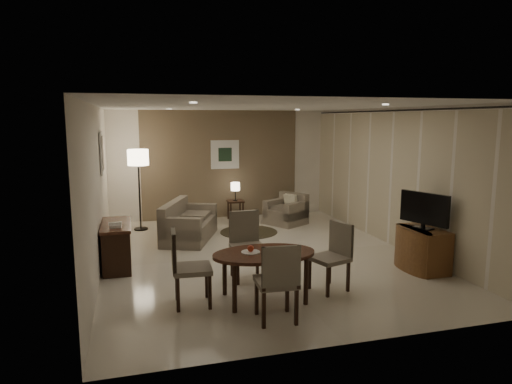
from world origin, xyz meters
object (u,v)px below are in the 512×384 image
object	(u,v)px
tv_cabinet	(423,249)
chair_right	(329,258)
chair_far	(248,247)
armchair	(286,209)
dining_table	(264,276)
chair_left	(192,268)
side_table	(235,210)
floor_lamp	(139,190)
chair_near	(276,281)
sofa	(189,221)
console_desk	(117,245)

from	to	relation	value
tv_cabinet	chair_right	bearing A→B (deg)	-167.06
chair_far	armchair	xyz separation A→B (m)	(1.83, 3.44, -0.16)
dining_table	chair_left	world-z (taller)	chair_left
armchair	chair_right	bearing A→B (deg)	-41.57
side_table	chair_right	bearing A→B (deg)	-87.20
side_table	dining_table	bearing A→B (deg)	-98.61
tv_cabinet	floor_lamp	bearing A→B (deg)	137.12
tv_cabinet	chair_far	size ratio (longest dim) A/B	0.86
dining_table	chair_right	distance (m)	1.02
side_table	armchair	bearing A→B (deg)	-35.71
side_table	chair_far	bearing A→B (deg)	-100.47
chair_left	side_table	bearing A→B (deg)	-15.64
chair_left	chair_right	xyz separation A→B (m)	(1.98, -0.01, -0.02)
chair_left	chair_right	distance (m)	1.98
chair_left	side_table	world-z (taller)	chair_left
dining_table	chair_right	xyz separation A→B (m)	(1.01, 0.09, 0.16)
armchair	floor_lamp	world-z (taller)	floor_lamp
chair_far	chair_left	size ratio (longest dim) A/B	1.01
chair_near	sofa	xyz separation A→B (m)	(-0.53, 4.18, -0.11)
console_desk	dining_table	size ratio (longest dim) A/B	0.84
sofa	armchair	size ratio (longest dim) A/B	2.07
side_table	floor_lamp	xyz separation A→B (m)	(-2.30, -0.41, 0.66)
chair_far	sofa	bearing A→B (deg)	102.56
chair_near	floor_lamp	world-z (taller)	floor_lamp
chair_far	side_table	distance (m)	4.28
chair_near	side_table	size ratio (longest dim) A/B	2.06
chair_right	armchair	size ratio (longest dim) A/B	1.21
tv_cabinet	sofa	xyz separation A→B (m)	(-3.48, 3.00, 0.04)
dining_table	side_table	size ratio (longest dim) A/B	2.92
chair_left	chair_right	bearing A→B (deg)	-86.53
chair_left	side_table	distance (m)	5.27
chair_far	chair_right	size ratio (longest dim) A/B	1.06
dining_table	sofa	bearing A→B (deg)	99.23
dining_table	armchair	size ratio (longest dim) A/B	1.77
chair_near	side_table	bearing A→B (deg)	-94.56
chair_right	floor_lamp	size ratio (longest dim) A/B	0.54
chair_right	floor_lamp	xyz separation A→B (m)	(-2.54, 4.56, 0.42)
console_desk	chair_near	xyz separation A→B (m)	(1.94, -2.68, 0.13)
armchair	side_table	world-z (taller)	armchair
sofa	armchair	distance (m)	2.52
chair_near	chair_left	distance (m)	1.20
tv_cabinet	dining_table	size ratio (longest dim) A/B	0.63
dining_table	side_table	distance (m)	5.11
chair_right	armchair	distance (m)	4.29
chair_near	side_table	xyz separation A→B (m)	(0.81, 5.72, -0.26)
console_desk	dining_table	xyz separation A→B (m)	(1.99, -2.02, -0.04)
tv_cabinet	sofa	distance (m)	4.59
sofa	floor_lamp	distance (m)	1.57
chair_left	console_desk	bearing A→B (deg)	31.39
floor_lamp	sofa	bearing A→B (deg)	-49.41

